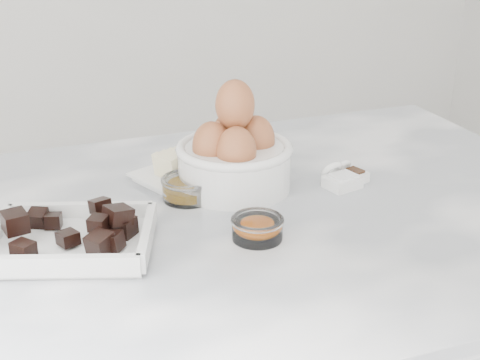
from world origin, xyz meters
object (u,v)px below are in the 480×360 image
at_px(butter_plate, 177,171).
at_px(egg_bowl, 234,154).
at_px(sugar_ramekin, 219,179).
at_px(vanilla_spoon, 349,174).
at_px(salt_spoon, 340,178).
at_px(honey_bowl, 188,188).
at_px(zest_bowl, 257,227).
at_px(chocolate_dish, 70,234).

height_order(butter_plate, egg_bowl, egg_bowl).
xyz_separation_m(sugar_ramekin, vanilla_spoon, (0.23, -0.02, -0.02)).
bearing_deg(salt_spoon, vanilla_spoon, 27.66).
distance_m(honey_bowl, salt_spoon, 0.26).
xyz_separation_m(butter_plate, honey_bowl, (-0.00, -0.08, -0.00)).
distance_m(sugar_ramekin, salt_spoon, 0.21).
bearing_deg(vanilla_spoon, egg_bowl, 167.60).
relative_size(zest_bowl, salt_spoon, 1.00).
bearing_deg(sugar_ramekin, vanilla_spoon, -5.31).
bearing_deg(butter_plate, honey_bowl, -92.44).
distance_m(egg_bowl, honey_bowl, 0.10).
height_order(zest_bowl, vanilla_spoon, vanilla_spoon).
bearing_deg(chocolate_dish, egg_bowl, 22.86).
distance_m(butter_plate, zest_bowl, 0.25).
distance_m(chocolate_dish, sugar_ramekin, 0.27).
bearing_deg(zest_bowl, chocolate_dish, 166.43).
xyz_separation_m(chocolate_dish, sugar_ramekin, (0.25, 0.10, 0.01)).
relative_size(sugar_ramekin, egg_bowl, 0.48).
distance_m(sugar_ramekin, zest_bowl, 0.16).
bearing_deg(vanilla_spoon, chocolate_dish, -170.82).
relative_size(chocolate_dish, vanilla_spoon, 3.90).
xyz_separation_m(chocolate_dish, salt_spoon, (0.46, 0.06, -0.01)).
xyz_separation_m(sugar_ramekin, egg_bowl, (0.04, 0.02, 0.03)).
bearing_deg(chocolate_dish, honey_bowl, 27.77).
relative_size(egg_bowl, salt_spoon, 2.53).
relative_size(butter_plate, vanilla_spoon, 2.45).
relative_size(honey_bowl, salt_spoon, 1.13).
bearing_deg(sugar_ramekin, chocolate_dish, -158.43).
distance_m(sugar_ramekin, honey_bowl, 0.05).
bearing_deg(vanilla_spoon, sugar_ramekin, 174.69).
relative_size(chocolate_dish, honey_bowl, 3.09).
xyz_separation_m(butter_plate, salt_spoon, (0.25, -0.12, -0.01)).
bearing_deg(honey_bowl, sugar_ramekin, -6.96).
bearing_deg(butter_plate, zest_bowl, -78.17).
xyz_separation_m(sugar_ramekin, zest_bowl, (0.00, -0.16, -0.01)).
bearing_deg(sugar_ramekin, zest_bowl, -88.92).
xyz_separation_m(egg_bowl, zest_bowl, (-0.03, -0.18, -0.04)).
bearing_deg(salt_spoon, zest_bowl, -148.05).
bearing_deg(butter_plate, egg_bowl, -35.83).
relative_size(chocolate_dish, butter_plate, 1.59).
bearing_deg(butter_plate, sugar_ramekin, -59.63).
relative_size(sugar_ramekin, zest_bowl, 1.21).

